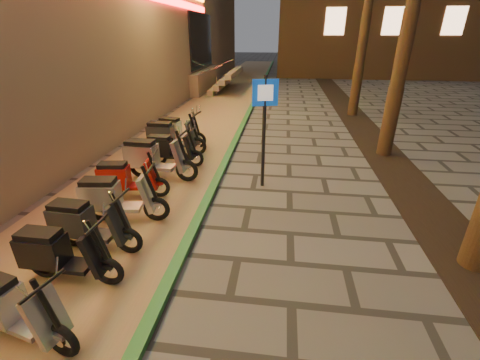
# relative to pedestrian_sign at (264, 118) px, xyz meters

# --- Properties ---
(ground) EXTENTS (120.00, 120.00, 0.00)m
(ground) POSITION_rel_pedestrian_sign_xyz_m (-0.20, -4.41, -1.61)
(ground) COLOR #474442
(ground) RESTS_ON ground
(parking_strip) EXTENTS (3.40, 60.00, 0.01)m
(parking_strip) POSITION_rel_pedestrian_sign_xyz_m (-2.80, 5.59, -1.60)
(parking_strip) COLOR #8C7251
(parking_strip) RESTS_ON ground
(green_curb) EXTENTS (0.18, 60.00, 0.10)m
(green_curb) POSITION_rel_pedestrian_sign_xyz_m (-1.10, 5.59, -1.56)
(green_curb) COLOR #276A31
(green_curb) RESTS_ON ground
(planting_strip) EXTENTS (1.20, 40.00, 0.02)m
(planting_strip) POSITION_rel_pedestrian_sign_xyz_m (3.40, 0.59, -1.60)
(planting_strip) COLOR black
(planting_strip) RESTS_ON ground
(pedestrian_sign) EXTENTS (0.54, 0.17, 2.48)m
(pedestrian_sign) POSITION_rel_pedestrian_sign_xyz_m (0.00, 0.00, 0.00)
(pedestrian_sign) COLOR black
(pedestrian_sign) RESTS_ON ground
(scooter_5) EXTENTS (1.47, 0.69, 1.03)m
(scooter_5) POSITION_rel_pedestrian_sign_xyz_m (-2.54, -4.48, -1.16)
(scooter_5) COLOR black
(scooter_5) RESTS_ON ground
(scooter_6) EXTENTS (1.48, 0.52, 1.05)m
(scooter_6) POSITION_rel_pedestrian_sign_xyz_m (-2.62, -3.52, -1.15)
(scooter_6) COLOR black
(scooter_6) RESTS_ON ground
(scooter_7) EXTENTS (1.53, 0.53, 1.07)m
(scooter_7) POSITION_rel_pedestrian_sign_xyz_m (-2.68, -2.77, -1.14)
(scooter_7) COLOR black
(scooter_7) RESTS_ON ground
(scooter_8) EXTENTS (1.61, 0.63, 1.13)m
(scooter_8) POSITION_rel_pedestrian_sign_xyz_m (-2.62, -1.90, -1.12)
(scooter_8) COLOR black
(scooter_8) RESTS_ON ground
(scooter_9) EXTENTS (1.48, 0.60, 1.04)m
(scooter_9) POSITION_rel_pedestrian_sign_xyz_m (-2.86, -0.97, -1.16)
(scooter_9) COLOR black
(scooter_9) RESTS_ON ground
(scooter_10) EXTENTS (1.78, 0.62, 1.25)m
(scooter_10) POSITION_rel_pedestrian_sign_xyz_m (-2.65, 0.05, -1.06)
(scooter_10) COLOR black
(scooter_10) RESTS_ON ground
(scooter_11) EXTENTS (1.50, 0.53, 1.06)m
(scooter_11) POSITION_rel_pedestrian_sign_xyz_m (-2.57, 0.95, -1.15)
(scooter_11) COLOR black
(scooter_11) RESTS_ON ground
(scooter_12) EXTENTS (1.72, 0.60, 1.22)m
(scooter_12) POSITION_rel_pedestrian_sign_xyz_m (-2.84, 1.84, -1.08)
(scooter_12) COLOR black
(scooter_12) RESTS_ON ground
(scooter_13) EXTENTS (1.58, 0.71, 1.11)m
(scooter_13) POSITION_rel_pedestrian_sign_xyz_m (-2.87, 2.64, -1.13)
(scooter_13) COLOR black
(scooter_13) RESTS_ON ground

